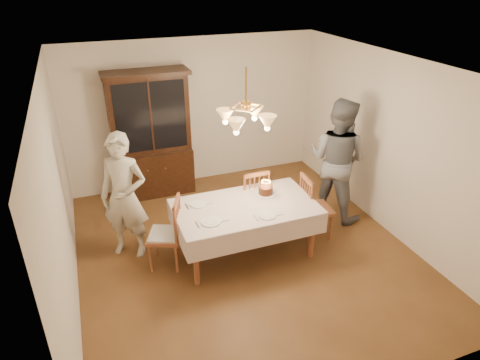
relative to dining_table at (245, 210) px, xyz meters
name	(u,v)px	position (x,y,z in m)	size (l,w,h in m)	color
ground	(245,252)	(0.00, 0.00, -0.68)	(5.00, 5.00, 0.00)	brown
room_shell	(246,149)	(0.00, 0.00, 0.90)	(5.00, 5.00, 5.00)	white
dining_table	(245,210)	(0.00, 0.00, 0.00)	(1.90, 1.10, 0.76)	brown
china_hutch	(151,137)	(-0.83, 2.25, 0.36)	(1.38, 0.54, 2.16)	black
chair_far_side	(252,201)	(0.34, 0.60, -0.24)	(0.45, 0.43, 1.00)	brown
chair_left_end	(165,236)	(-1.09, 0.13, -0.23)	(0.56, 0.57, 1.00)	brown
chair_right_end	(315,210)	(1.12, 0.02, -0.24)	(0.46, 0.48, 1.00)	brown
elderly_woman	(124,197)	(-1.51, 0.58, 0.21)	(0.65, 0.43, 1.78)	beige
adult_in_grey	(337,160)	(1.70, 0.46, 0.29)	(0.94, 0.73, 1.94)	slate
birthday_cake	(266,191)	(0.38, 0.20, 0.13)	(0.30, 0.30, 0.21)	white
place_setting_near_left	(212,221)	(-0.54, -0.23, 0.08)	(0.41, 0.27, 0.02)	white
place_setting_near_right	(268,215)	(0.18, -0.34, 0.08)	(0.38, 0.23, 0.02)	white
place_setting_far_left	(199,204)	(-0.57, 0.25, 0.08)	(0.37, 0.23, 0.02)	white
chandelier	(246,119)	(0.00, 0.00, 1.29)	(0.62, 0.62, 0.73)	#BF8C3F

